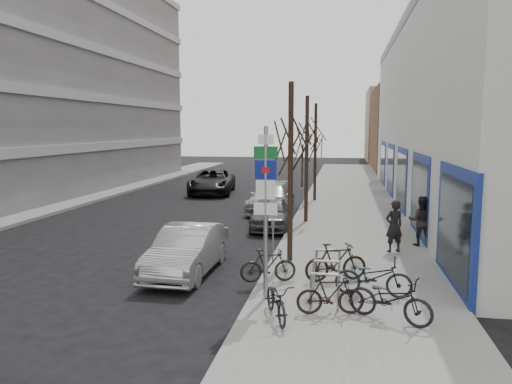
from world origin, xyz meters
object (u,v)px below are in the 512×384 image
at_px(bike_near_left, 276,297).
at_px(parked_car_front, 187,250).
at_px(bike_far_curb, 390,295).
at_px(meter_back, 303,192).
at_px(tree_far, 316,129).
at_px(lane_car, 212,181).
at_px(pedestrian_near, 394,226).
at_px(parked_car_mid, 271,212).
at_px(meter_front, 273,239).
at_px(meter_mid, 292,209).
at_px(parked_car_back, 271,198).
at_px(bike_mid_inner, 268,265).
at_px(tree_near, 291,130).
at_px(tree_mid, 307,129).
at_px(pedestrian_far, 421,221).
at_px(bike_mid_curb, 373,274).
at_px(highway_sign_pole, 266,202).
at_px(bike_near_right, 330,294).
at_px(bike_rack, 326,273).
at_px(bike_far_inner, 336,262).

relative_size(bike_near_left, parked_car_front, 0.37).
relative_size(bike_far_curb, parked_car_front, 0.44).
bearing_deg(meter_back, tree_far, 79.80).
xyz_separation_m(lane_car, pedestrian_near, (9.89, -14.23, 0.22)).
bearing_deg(parked_car_mid, meter_back, 74.93).
height_order(meter_front, pedestrian_near, pedestrian_near).
bearing_deg(meter_back, lane_car, 139.23).
relative_size(meter_mid, parked_car_back, 0.26).
relative_size(bike_mid_inner, parked_car_mid, 0.38).
relative_size(tree_near, parked_car_mid, 1.42).
xyz_separation_m(tree_mid, meter_back, (-0.45, 4.00, -3.19)).
relative_size(tree_mid, pedestrian_near, 3.24).
distance_m(tree_mid, parked_car_back, 5.02).
distance_m(tree_mid, bike_mid_inner, 9.42).
xyz_separation_m(tree_near, pedestrian_far, (4.20, 2.71, -3.09)).
height_order(tree_mid, bike_far_curb, tree_mid).
bearing_deg(tree_mid, tree_near, -90.00).
relative_size(bike_mid_curb, lane_car, 0.33).
xyz_separation_m(highway_sign_pole, bike_near_right, (1.53, -0.76, -1.86)).
relative_size(bike_rack, parked_car_mid, 0.58).
xyz_separation_m(meter_mid, meter_back, (0.00, 5.50, 0.00)).
relative_size(bike_near_right, bike_mid_inner, 1.00).
bearing_deg(parked_car_mid, tree_far, 75.09).
relative_size(tree_mid, bike_mid_inner, 3.70).
bearing_deg(tree_near, meter_front, -131.99).
distance_m(bike_near_left, parked_car_front, 4.48).
height_order(bike_near_right, pedestrian_near, pedestrian_near).
height_order(meter_front, meter_mid, same).
height_order(tree_near, tree_far, same).
bearing_deg(tree_mid, bike_near_left, -88.87).
height_order(tree_mid, parked_car_mid, tree_mid).
relative_size(meter_back, bike_far_inner, 0.74).
distance_m(bike_rack, pedestrian_near, 4.98).
bearing_deg(parked_car_front, bike_rack, -19.96).
distance_m(highway_sign_pole, bike_mid_curb, 3.12).
bearing_deg(bike_near_right, bike_far_curb, -109.10).
xyz_separation_m(tree_mid, lane_car, (-6.68, 9.37, -3.33)).
relative_size(tree_far, parked_car_front, 1.32).
xyz_separation_m(bike_mid_inner, parked_car_front, (-2.47, 0.83, 0.08)).
height_order(highway_sign_pole, bike_near_right, highway_sign_pole).
bearing_deg(lane_car, pedestrian_far, -57.86).
bearing_deg(highway_sign_pole, bike_rack, 23.59).
height_order(meter_back, bike_near_left, meter_back).
relative_size(meter_back, pedestrian_far, 0.73).
bearing_deg(meter_back, bike_near_right, -83.11).
bearing_deg(bike_mid_inner, meter_front, -13.84).
relative_size(bike_near_left, bike_far_curb, 0.85).
relative_size(meter_front, meter_mid, 1.00).
bearing_deg(tree_near, bike_mid_inner, -98.41).
relative_size(tree_near, meter_front, 4.33).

